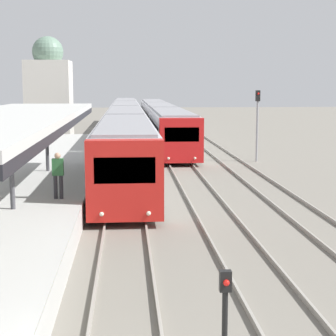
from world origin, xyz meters
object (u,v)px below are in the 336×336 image
(person_on_platform, at_px, (58,173))
(train_far, at_px, (160,118))
(signal_post_near, at_px, (225,311))
(train_near, at_px, (126,122))
(signal_mast_far, at_px, (257,117))

(person_on_platform, distance_m, train_far, 35.44)
(signal_post_near, bearing_deg, train_near, 92.45)
(train_near, height_order, signal_mast_far, signal_mast_far)
(train_far, relative_size, signal_mast_far, 9.35)
(train_near, relative_size, signal_mast_far, 12.99)
(person_on_platform, bearing_deg, signal_post_near, -69.72)
(train_near, distance_m, train_far, 7.04)
(train_far, xyz_separation_m, signal_post_near, (-1.68, -46.03, -0.57))
(person_on_platform, relative_size, train_far, 0.04)
(train_near, xyz_separation_m, signal_mast_far, (8.54, -12.95, 1.15))
(train_far, bearing_deg, person_on_platform, -99.37)
(train_far, distance_m, signal_mast_far, 19.83)
(signal_mast_far, bearing_deg, person_on_platform, -124.57)
(train_far, bearing_deg, signal_mast_far, -74.91)
(person_on_platform, bearing_deg, train_far, 80.63)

